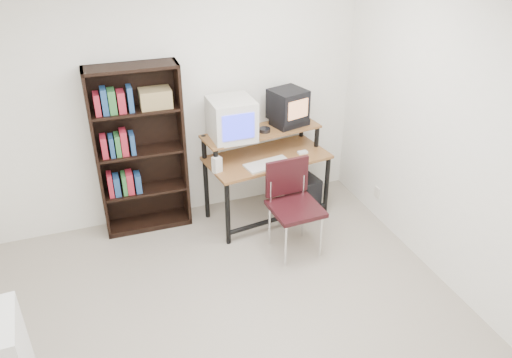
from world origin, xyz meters
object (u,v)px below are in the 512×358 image
object	(u,v)px
crt_monitor	(231,119)
bookshelf	(140,148)
pc_tower	(303,191)
computer_desk	(266,159)
crt_tv	(288,105)
school_chair	(292,198)

from	to	relation	value
crt_monitor	bookshelf	world-z (taller)	bookshelf
crt_monitor	pc_tower	size ratio (longest dim) A/B	0.99
pc_tower	bookshelf	distance (m)	1.87
pc_tower	bookshelf	xyz separation A→B (m)	(-1.71, 0.27, 0.69)
computer_desk	pc_tower	world-z (taller)	computer_desk
crt_tv	bookshelf	distance (m)	1.59
crt_monitor	pc_tower	distance (m)	1.26
crt_tv	school_chair	distance (m)	1.05
computer_desk	crt_tv	world-z (taller)	crt_tv
computer_desk	pc_tower	xyz separation A→B (m)	(0.45, -0.00, -0.48)
school_chair	crt_monitor	bearing A→B (deg)	115.88
school_chair	bookshelf	xyz separation A→B (m)	(-1.29, 0.90, 0.33)
computer_desk	pc_tower	distance (m)	0.66
crt_monitor	school_chair	xyz separation A→B (m)	(0.38, -0.70, -0.60)
pc_tower	school_chair	distance (m)	0.85
computer_desk	crt_tv	bearing A→B (deg)	19.04
pc_tower	school_chair	xyz separation A→B (m)	(-0.42, -0.64, 0.37)
crt_tv	school_chair	size ratio (longest dim) A/B	0.45
computer_desk	crt_monitor	bearing A→B (deg)	162.61
pc_tower	computer_desk	bearing A→B (deg)	170.49
computer_desk	crt_monitor	world-z (taller)	crt_monitor
crt_monitor	crt_tv	size ratio (longest dim) A/B	1.08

